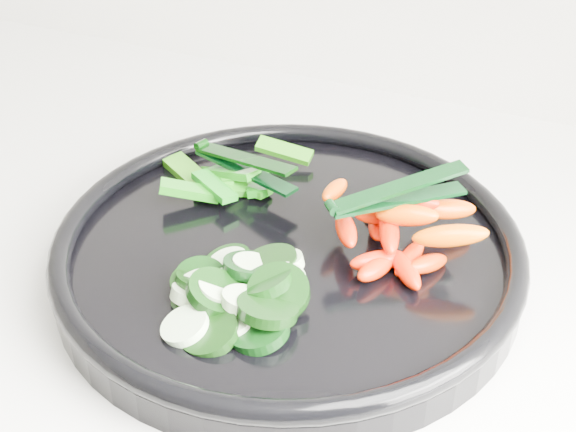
% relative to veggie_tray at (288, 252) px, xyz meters
% --- Properties ---
extents(veggie_tray, '(0.49, 0.49, 0.04)m').
position_rel_veggie_tray_xyz_m(veggie_tray, '(0.00, 0.00, 0.00)').
color(veggie_tray, black).
rests_on(veggie_tray, counter).
extents(cucumber_pile, '(0.12, 0.13, 0.04)m').
position_rel_veggie_tray_xyz_m(cucumber_pile, '(-0.01, -0.07, 0.01)').
color(cucumber_pile, black).
rests_on(cucumber_pile, veggie_tray).
extents(carrot_pile, '(0.14, 0.14, 0.05)m').
position_rel_veggie_tray_xyz_m(carrot_pile, '(0.08, 0.03, 0.02)').
color(carrot_pile, '#FF3F00').
rests_on(carrot_pile, veggie_tray).
extents(pepper_pile, '(0.13, 0.13, 0.04)m').
position_rel_veggie_tray_xyz_m(pepper_pile, '(-0.09, 0.06, 0.01)').
color(pepper_pile, '#0E6609').
rests_on(pepper_pile, veggie_tray).
extents(tong_carrot, '(0.09, 0.09, 0.02)m').
position_rel_veggie_tray_xyz_m(tong_carrot, '(0.07, 0.03, 0.05)').
color(tong_carrot, black).
rests_on(tong_carrot, carrot_pile).
extents(tong_pepper, '(0.11, 0.05, 0.02)m').
position_rel_veggie_tray_xyz_m(tong_pepper, '(-0.07, 0.06, 0.03)').
color(tong_pepper, black).
rests_on(tong_pepper, pepper_pile).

